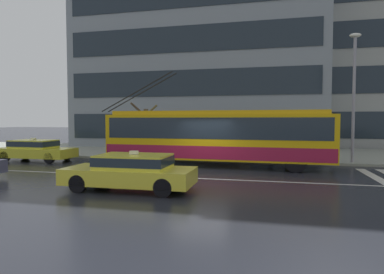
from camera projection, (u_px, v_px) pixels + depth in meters
name	position (u px, v px, depth m)	size (l,w,h in m)	color
ground_plane	(200.00, 174.00, 15.16)	(160.00, 160.00, 0.00)	#20222A
sidewalk_slab	(226.00, 153.00, 24.14)	(80.00, 10.00, 0.14)	gray
crosswalk_stripe_edge_near	(373.00, 176.00, 14.52)	(0.44, 4.40, 0.01)	beige
lane_centre_line	(194.00, 178.00, 13.99)	(72.00, 0.14, 0.01)	silver
trolleybus	(217.00, 136.00, 17.57)	(12.54, 2.94, 5.09)	#DEA90C
taxi_queued_behind_bus	(35.00, 149.00, 19.84)	(4.64, 1.90, 1.39)	yellow
taxi_oncoming_near	(131.00, 170.00, 11.63)	(4.58, 1.87, 1.39)	yellow
bus_shelter	(218.00, 128.00, 20.60)	(4.15, 1.62, 2.42)	gray
pedestrian_at_shelter	(271.00, 142.00, 20.23)	(0.44, 0.44, 1.68)	#1B2F4C
pedestrian_approaching_curb	(152.00, 132.00, 21.38)	(1.34, 1.34, 1.94)	#1C2348
pedestrian_walking_past	(174.00, 131.00, 22.15)	(1.33, 1.33, 2.01)	#1D3A51
street_lamp	(354.00, 87.00, 17.91)	(0.60, 0.32, 6.99)	gray
street_tree_bare	(145.00, 128.00, 21.71)	(1.53, 1.42, 3.46)	brown
office_tower_corner_left	(205.00, 37.00, 33.26)	(22.00, 14.78, 21.49)	gray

